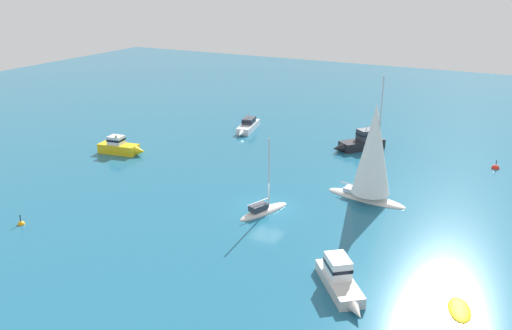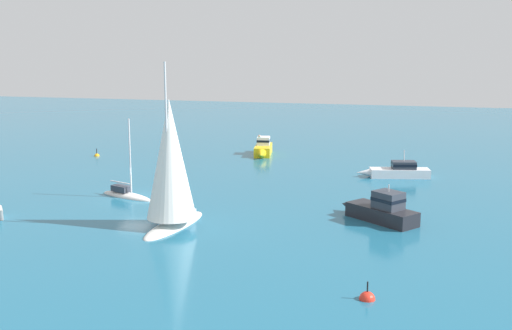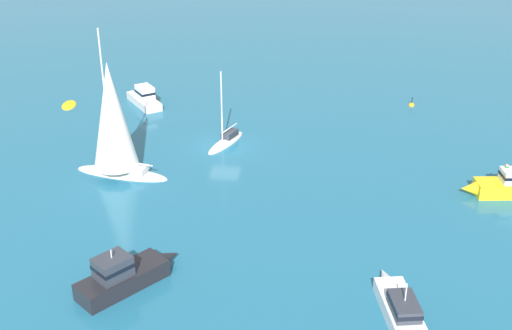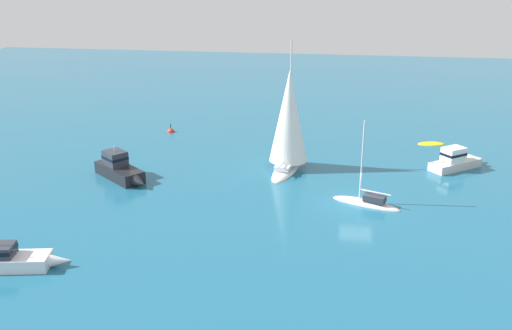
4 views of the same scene
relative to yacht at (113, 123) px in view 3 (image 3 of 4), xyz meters
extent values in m
plane|color=#1E607F|center=(6.08, -7.24, -4.23)|extent=(160.00, 160.00, 0.00)
ellipsoid|color=silver|center=(-0.05, -0.30, -4.23)|extent=(2.99, 7.72, 0.82)
cube|color=silver|center=(-0.18, -1.19, -3.63)|extent=(1.64, 2.43, 0.38)
cylinder|color=silver|center=(0.07, 0.45, 1.62)|extent=(0.14, 0.14, 10.89)
cylinder|color=silver|center=(-0.19, -1.23, -3.19)|extent=(0.62, 3.36, 0.11)
cone|color=white|center=(0.01, 0.05, 0.56)|extent=(3.86, 3.86, 8.17)
cube|color=silver|center=(14.84, 2.22, -3.86)|extent=(5.03, 4.46, 0.74)
cone|color=silver|center=(17.30, 4.16, -3.86)|extent=(1.46, 1.37, 0.74)
cube|color=white|center=(14.54, 1.98, -2.85)|extent=(2.34, 2.24, 1.29)
cube|color=black|center=(14.54, 1.98, -2.78)|extent=(2.40, 2.30, 0.24)
cylinder|color=red|center=(14.35, 2.33, -3.04)|extent=(0.32, 0.32, 0.90)
sphere|color=#94795C|center=(14.35, 2.33, -2.47)|extent=(0.24, 0.24, 0.24)
ellipsoid|color=silver|center=(6.73, -7.25, -4.23)|extent=(5.41, 3.06, 0.76)
cube|color=#2D333D|center=(7.33, -7.48, -3.60)|extent=(1.80, 1.38, 0.49)
cylinder|color=silver|center=(6.23, -7.06, -0.80)|extent=(0.13, 0.13, 6.11)
cylinder|color=silver|center=(7.35, -7.49, -3.11)|extent=(2.27, 0.96, 0.10)
cube|color=white|center=(-14.86, -20.30, -3.82)|extent=(5.67, 2.72, 0.82)
cone|color=white|center=(-11.57, -19.63, -3.82)|extent=(1.50, 1.08, 0.82)
cube|color=#2D333D|center=(-15.20, -20.38, -3.05)|extent=(2.39, 1.73, 0.72)
cube|color=black|center=(-15.20, -20.38, -3.02)|extent=(2.44, 1.78, 0.24)
cylinder|color=silver|center=(-15.20, -20.38, -2.17)|extent=(0.08, 0.08, 1.05)
ellipsoid|color=yellow|center=(13.78, 9.50, -4.23)|extent=(3.02, 1.94, 0.36)
cube|color=black|center=(-13.96, -4.85, -3.71)|extent=(5.35, 4.78, 1.04)
cone|color=black|center=(-11.39, -6.87, -3.71)|extent=(1.69, 1.64, 1.04)
cube|color=#2D333D|center=(-14.38, -4.52, -2.57)|extent=(2.42, 2.36, 1.24)
cube|color=black|center=(-14.38, -4.52, -2.51)|extent=(2.48, 2.42, 0.24)
cylinder|color=silver|center=(-14.38, -4.52, -1.70)|extent=(0.08, 0.08, 0.51)
cube|color=yellow|center=(0.23, -28.91, -3.70)|extent=(2.36, 4.73, 1.07)
cone|color=yellow|center=(-0.17, -26.16, -3.70)|extent=(1.22, 1.27, 1.07)
cylinder|color=#19994C|center=(0.66, -28.73, -2.69)|extent=(0.32, 0.32, 0.94)
sphere|color=tan|center=(0.66, -28.73, -2.10)|extent=(0.24, 0.24, 0.24)
sphere|color=orange|center=(17.93, -23.74, -4.23)|extent=(0.58, 0.58, 0.58)
cylinder|color=black|center=(17.93, -23.74, -3.66)|extent=(0.08, 0.08, 0.56)
camera|label=1|loc=(43.32, 10.87, 14.93)|focal=36.85mm
camera|label=2|loc=(-15.70, 40.25, 8.56)|focal=45.28mm
camera|label=3|loc=(-42.91, -16.14, 18.19)|focal=45.47mm
camera|label=4|loc=(4.56, -46.16, 12.44)|focal=38.31mm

